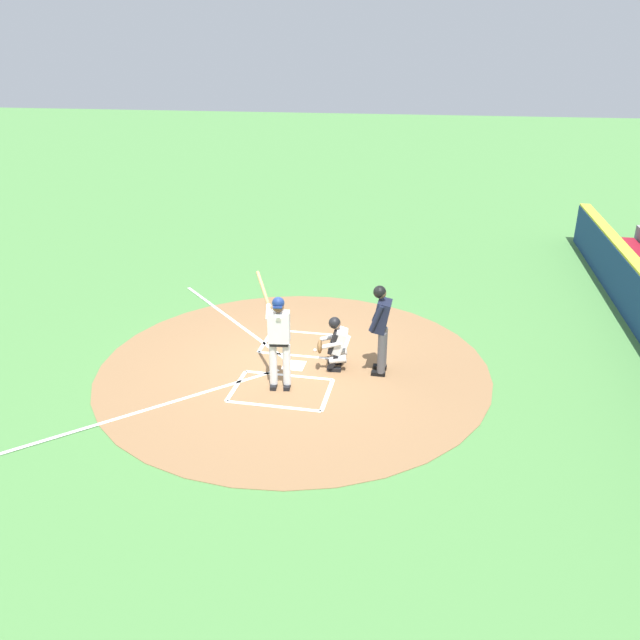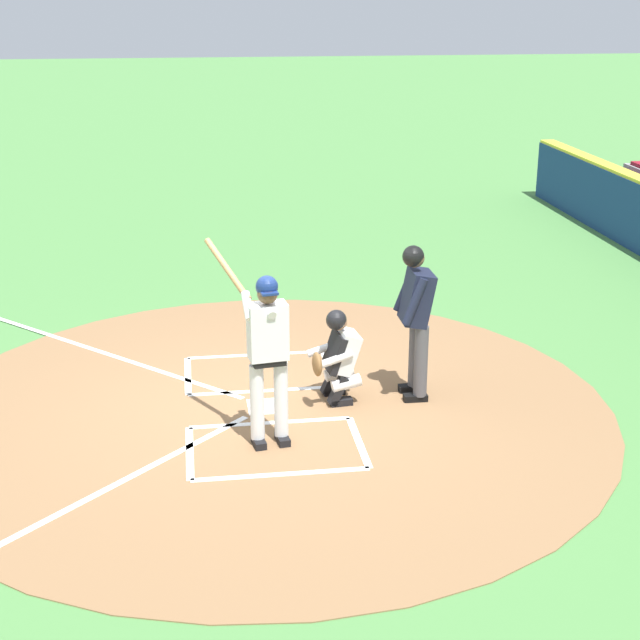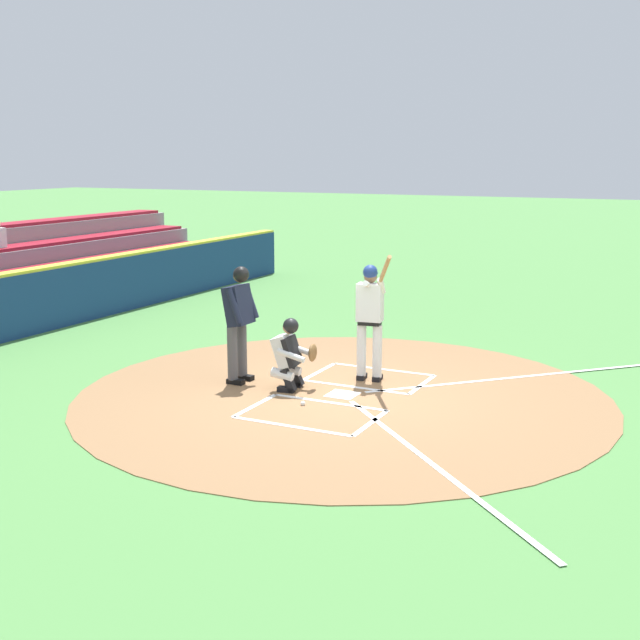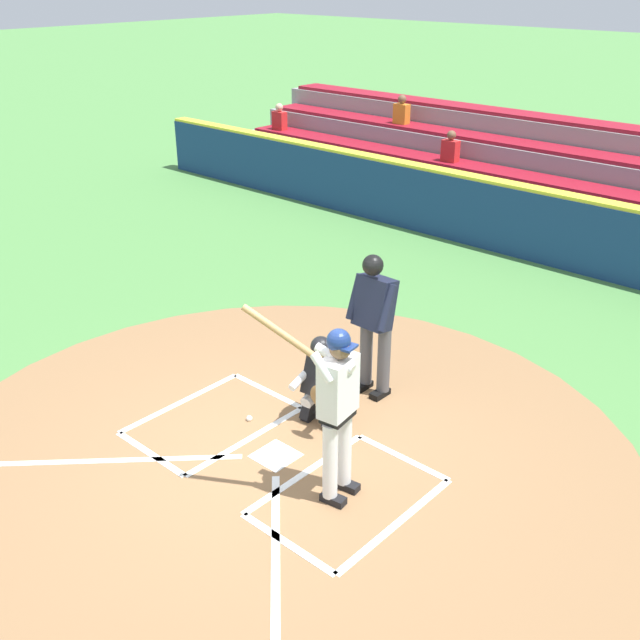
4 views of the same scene
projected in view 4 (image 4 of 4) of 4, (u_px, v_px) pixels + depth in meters
ground_plane at (276, 457)px, 8.17m from camera, size 120.00×120.00×0.00m
dirt_circle at (276, 456)px, 8.16m from camera, size 8.00×8.00×0.01m
home_plate_and_chalk at (214, 494)px, 7.57m from camera, size 7.93×4.91×0.01m
batter at (336, 403)px, 7.10m from camera, size 0.88×0.82×2.13m
catcher at (323, 379)px, 8.52m from camera, size 0.64×0.62×1.13m
plate_umpire at (374, 316)px, 8.92m from camera, size 0.58×0.41×1.86m
baseball at (249, 418)px, 8.79m from camera, size 0.07×0.07×0.07m
backstop_wall at (581, 234)px, 12.92m from camera, size 22.00×0.36×1.31m
bleacher_stand at (640, 199)px, 14.71m from camera, size 20.00×3.40×2.10m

